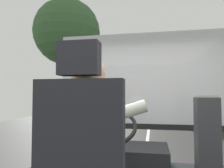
{
  "coord_description": "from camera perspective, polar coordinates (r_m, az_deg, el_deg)",
  "views": [
    {
      "loc": [
        0.21,
        -1.65,
        1.64
      ],
      "look_at": [
        -0.31,
        1.04,
        1.78
      ],
      "focal_mm": 33.99,
      "sensor_mm": 36.0,
      "label": 1
    }
  ],
  "objects": [
    {
      "name": "parked_car_black",
      "position": [
        19.09,
        23.12,
        -5.39
      ],
      "size": [
        1.87,
        4.46,
        1.44
      ],
      "color": "black",
      "rests_on": "ground"
    },
    {
      "name": "steering_console",
      "position": [
        2.59,
        2.05,
        -20.14
      ],
      "size": [
        1.1,
        1.02,
        0.84
      ],
      "color": "black",
      "rests_on": "bus_floor"
    },
    {
      "name": "ground",
      "position": [
        10.59,
        9.87,
        -11.94
      ],
      "size": [
        18.0,
        44.0,
        0.06
      ],
      "color": "#313131"
    },
    {
      "name": "fare_box",
      "position": [
        2.48,
        24.25,
        -14.29
      ],
      "size": [
        0.22,
        0.23,
        0.98
      ],
      "color": "#333338",
      "rests_on": "bus_floor"
    },
    {
      "name": "shop_building",
      "position": [
        18.63,
        26.18,
        1.06
      ],
      "size": [
        11.31,
        4.79,
        5.68
      ],
      "color": "tan",
      "rests_on": "ground"
    },
    {
      "name": "windshield_panel",
      "position": [
        3.28,
        7.2,
        -1.88
      ],
      "size": [
        2.5,
        0.08,
        1.48
      ],
      "color": "silver"
    },
    {
      "name": "street_tree",
      "position": [
        10.3,
        -12.0,
        13.32
      ],
      "size": [
        3.04,
        3.04,
        6.06
      ],
      "color": "#4C3828",
      "rests_on": "ground"
    },
    {
      "name": "bus_driver",
      "position": [
        1.36,
        -5.83,
        -14.23
      ],
      "size": [
        0.71,
        0.51,
        0.82
      ],
      "color": "#282833",
      "rests_on": "driver_seat"
    },
    {
      "name": "parked_car_charcoal",
      "position": [
        24.09,
        21.02,
        -4.92
      ],
      "size": [
        1.84,
        3.87,
        1.41
      ],
      "color": "#474C51",
      "rests_on": "ground"
    }
  ]
}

